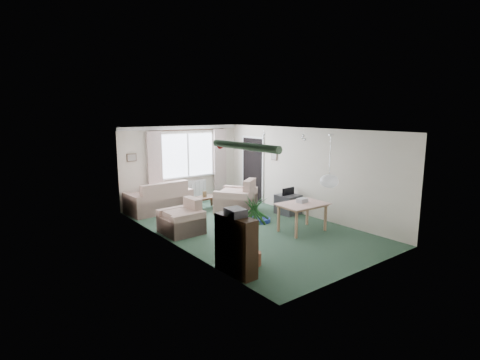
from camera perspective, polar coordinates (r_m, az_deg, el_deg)
ground at (r=9.32m, az=1.13°, el=-7.23°), size 6.50×6.50×0.00m
window at (r=11.76m, az=-7.99°, el=3.81°), size 1.80×0.03×1.30m
curtain_rod at (r=11.63m, az=-7.89°, el=7.55°), size 2.60×0.03×0.03m
curtain_left at (r=11.18m, az=-12.83°, el=2.13°), size 0.45×0.08×2.00m
curtain_right at (r=12.31m, az=-3.08°, el=3.10°), size 0.45×0.08×2.00m
radiator at (r=11.89m, az=-7.76°, el=-1.48°), size 1.20×0.10×0.55m
doorway at (r=11.99m, az=1.97°, el=1.62°), size 0.03×0.95×2.00m
pendant_lamp at (r=7.52m, az=13.43°, el=-0.16°), size 0.36×0.36×0.36m
tinsel_garland at (r=5.92m, az=0.65°, el=5.18°), size 1.60×1.60×0.12m
bauble_cluster_a at (r=10.43m, az=3.67°, el=7.04°), size 0.20×0.20×0.20m
bauble_cluster_b at (r=9.78m, az=9.68°, el=6.71°), size 0.20×0.20×0.20m
wall_picture_back at (r=10.98m, az=-16.19°, el=3.31°), size 0.28×0.03×0.22m
wall_picture_right at (r=11.17m, az=5.24°, el=3.78°), size 0.03×0.24×0.30m
sofa at (r=10.94m, az=-12.30°, el=-2.43°), size 1.82×1.03×0.89m
armchair_corner at (r=10.68m, az=-0.63°, el=-2.33°), size 1.44×1.43×0.95m
armchair_left at (r=8.91m, az=-8.98°, el=-5.52°), size 0.85×0.90×0.80m
coffee_table at (r=11.11m, az=-5.29°, el=-3.44°), size 0.80×0.47×0.35m
photo_frame at (r=11.10m, az=-5.42°, el=-2.11°), size 0.12×0.05×0.16m
bookshelf at (r=6.62m, az=-0.64°, el=-9.91°), size 0.33×0.87×1.05m
hifi_box at (r=6.43m, az=-0.68°, el=-4.97°), size 0.31×0.37×0.14m
houseplant at (r=6.93m, az=2.19°, el=-7.71°), size 0.63×0.63×1.33m
dining_table at (r=9.08m, az=9.44°, el=-5.69°), size 1.08×0.74×0.66m
gift_box at (r=9.09m, az=9.45°, el=-3.14°), size 0.27×0.21×0.12m
tv_cube at (r=10.57m, az=7.32°, el=-3.69°), size 0.57×0.63×0.54m
pet_bed at (r=9.78m, az=3.13°, el=-6.09°), size 0.60×0.60×0.10m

